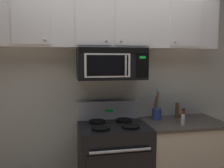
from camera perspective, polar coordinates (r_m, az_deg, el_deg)
name	(u,v)px	position (r m, az deg, el deg)	size (l,w,h in m)	color
back_wall	(107,82)	(2.93, -1.17, 0.56)	(5.20, 0.10, 2.70)	silver
stove_range	(113,162)	(2.80, 0.28, -18.40)	(0.76, 0.69, 1.12)	black
over_range_microwave	(111,64)	(2.67, -0.22, 4.91)	(0.76, 0.43, 0.35)	black
upper_cabinets	(111,24)	(2.73, -0.35, 14.39)	(2.50, 0.36, 0.55)	silver
counter_segment	(182,158)	(3.08, 16.43, -16.66)	(0.93, 0.65, 0.90)	beige
utensil_crock_blue	(157,111)	(2.93, 10.72, -6.45)	(0.11, 0.13, 0.39)	#384C9E
salt_shaker	(183,120)	(2.75, 16.74, -8.30)	(0.04, 0.04, 0.12)	white
pepper_mill	(177,110)	(3.07, 15.46, -6.10)	(0.05, 0.05, 0.19)	brown
spice_jar	(184,112)	(3.19, 16.89, -6.59)	(0.04, 0.04, 0.10)	#C64C19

